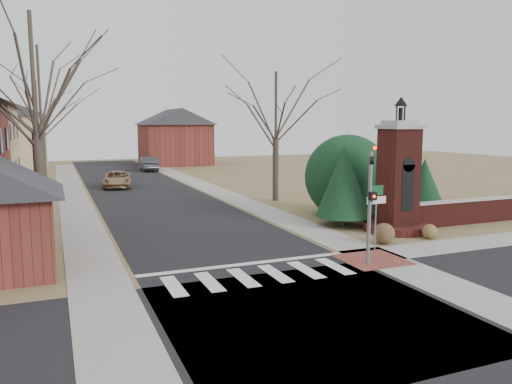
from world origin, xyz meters
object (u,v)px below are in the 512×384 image
traffic_signal_pole (370,196)px  brick_gate_monument (398,187)px  sign_post (376,205)px  pickup_truck (117,179)px  distant_car (149,164)px

traffic_signal_pole → brick_gate_monument: 6.47m
traffic_signal_pole → sign_post: 2.02m
traffic_signal_pole → sign_post: bearing=47.6°
sign_post → pickup_truck: sign_post is taller
traffic_signal_pole → brick_gate_monument: (4.70, 4.42, -0.42)m
sign_post → brick_gate_monument: (3.41, 3.01, 0.22)m
brick_gate_monument → pickup_truck: brick_gate_monument is taller
sign_post → distant_car: bearing=93.2°
pickup_truck → brick_gate_monument: bearing=-56.1°
traffic_signal_pole → brick_gate_monument: size_ratio=0.69×
brick_gate_monument → distant_car: brick_gate_monument is taller
brick_gate_monument → pickup_truck: 24.73m
brick_gate_monument → pickup_truck: (-10.60, 22.29, -1.50)m
traffic_signal_pole → pickup_truck: traffic_signal_pole is taller
pickup_truck → distant_car: bearing=78.2°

